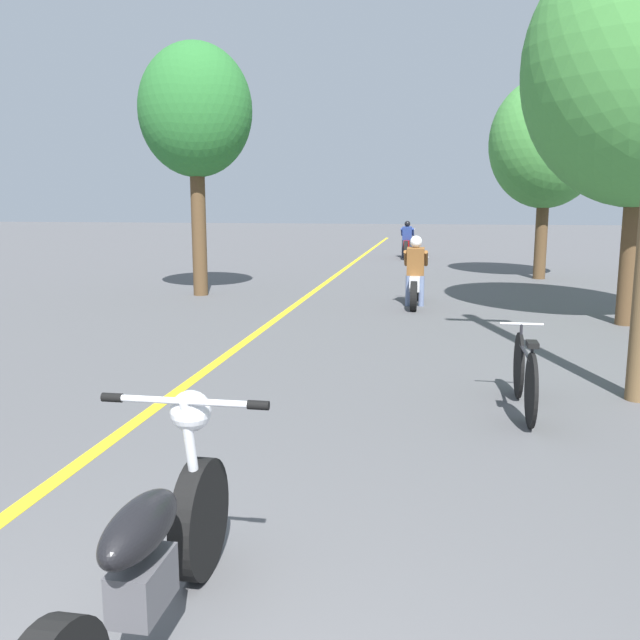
{
  "coord_description": "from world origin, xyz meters",
  "views": [
    {
      "loc": [
        1.09,
        -1.46,
        2.09
      ],
      "look_at": [
        -0.05,
        5.15,
        0.9
      ],
      "focal_mm": 38.0,
      "sensor_mm": 36.0,
      "label": 1
    }
  ],
  "objects": [
    {
      "name": "roadside_tree_left",
      "position": [
        -4.09,
        12.86,
        3.94
      ],
      "size": [
        2.45,
        2.2,
        5.4
      ],
      "color": "#513A23",
      "rests_on": "ground"
    },
    {
      "name": "roadside_tree_right_far",
      "position": [
        3.83,
        17.47,
        3.55
      ],
      "size": [
        2.95,
        2.66,
        5.27
      ],
      "color": "#513A23",
      "rests_on": "ground"
    },
    {
      "name": "lane_stripe_center",
      "position": [
        -1.7,
        13.15,
        0.0
      ],
      "size": [
        0.14,
        48.0,
        0.01
      ],
      "primitive_type": "cube",
      "color": "yellow",
      "rests_on": "ground"
    },
    {
      "name": "bicycle_parked",
      "position": [
        1.99,
        5.33,
        0.38
      ],
      "size": [
        0.44,
        1.69,
        0.82
      ],
      "color": "black",
      "rests_on": "ground"
    },
    {
      "name": "motorcycle_rider_far",
      "position": [
        0.0,
        23.59,
        0.51
      ],
      "size": [
        0.5,
        2.2,
        1.35
      ],
      "color": "black",
      "rests_on": "ground"
    },
    {
      "name": "motorcycle_foreground",
      "position": [
        -0.17,
        1.2,
        0.46
      ],
      "size": [
        0.9,
        2.18,
        1.1
      ],
      "color": "black",
      "rests_on": "ground"
    },
    {
      "name": "motorcycle_rider_lead",
      "position": [
        0.68,
        12.12,
        0.53
      ],
      "size": [
        0.5,
        1.96,
        1.4
      ],
      "color": "black",
      "rests_on": "ground"
    }
  ]
}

